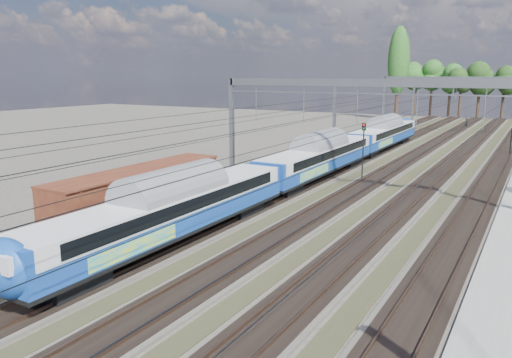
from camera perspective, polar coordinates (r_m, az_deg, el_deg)
The scene contains 8 objects.
track_bed at distance 54.68m, azimuth 16.26°, elevation 1.68°, with size 21.00×130.00×0.34m.
catenary at distance 61.40m, azimuth 18.67°, elevation 8.52°, with size 25.65×130.00×9.00m.
poplar at distance 108.87m, azimuth 16.00°, elevation 12.77°, with size 4.40×4.40×19.04m.
emu_train at distance 44.63m, azimuth 7.13°, elevation 3.00°, with size 2.92×61.80×4.27m.
freight_boxcar at distance 32.21m, azimuth -13.13°, elevation -1.42°, with size 2.75×13.27×3.42m.
worker at distance 95.70m, azimuth 22.93°, elevation 5.87°, with size 0.64×0.42×1.77m, color black.
signal_near at distance 45.40m, azimuth 12.16°, elevation 3.89°, with size 0.36×0.34×5.10m.
signal_far at distance 65.80m, azimuth 27.24°, elevation 5.24°, with size 0.35×0.32×5.10m.
Camera 1 is at (12.61, -7.41, 9.31)m, focal length 35.00 mm.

